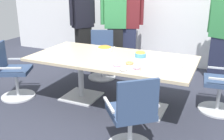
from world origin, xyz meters
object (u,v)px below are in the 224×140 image
at_px(conference_table, 112,65).
at_px(person_standing_1, 115,23).
at_px(office_chair_0, 132,118).
at_px(office_chair_1, 224,85).
at_px(donut_platter, 127,67).
at_px(person_standing_0, 83,23).
at_px(office_chair_2, 102,57).
at_px(snack_bowl_chips_orange, 105,49).
at_px(plate_stack, 174,66).
at_px(person_standing_2, 129,23).
at_px(snack_bowl_chips_yellow, 140,54).
at_px(office_chair_3, 12,74).
at_px(person_standing_3, 223,33).

height_order(conference_table, person_standing_1, person_standing_1).
relative_size(conference_table, office_chair_0, 2.64).
bearing_deg(office_chair_1, donut_platter, 118.44).
xyz_separation_m(person_standing_0, donut_platter, (1.79, -1.97, -0.17)).
relative_size(office_chair_2, snack_bowl_chips_orange, 3.82).
bearing_deg(office_chair_1, plate_stack, 122.14).
bearing_deg(office_chair_0, office_chair_2, 84.17).
relative_size(person_standing_2, snack_bowl_chips_yellow, 10.85).
distance_m(office_chair_1, office_chair_3, 3.25).
relative_size(office_chair_3, person_standing_1, 0.49).
bearing_deg(office_chair_2, conference_table, 101.20).
bearing_deg(snack_bowl_chips_yellow, snack_bowl_chips_orange, 174.34).
relative_size(person_standing_0, snack_bowl_chips_orange, 7.50).
distance_m(office_chair_2, office_chair_3, 1.70).
xyz_separation_m(conference_table, office_chair_3, (-1.56, -0.44, -0.22)).
relative_size(person_standing_0, person_standing_1, 0.95).
distance_m(donut_platter, plate_stack, 0.63).
relative_size(office_chair_0, snack_bowl_chips_orange, 3.82).
xyz_separation_m(conference_table, snack_bowl_chips_orange, (-0.24, 0.25, 0.17)).
bearing_deg(person_standing_1, donut_platter, 93.71).
relative_size(office_chair_1, plate_stack, 4.27).
height_order(office_chair_1, person_standing_1, person_standing_1).
relative_size(office_chair_1, donut_platter, 2.41).
xyz_separation_m(snack_bowl_chips_orange, donut_platter, (0.62, -0.64, -0.03)).
relative_size(snack_bowl_chips_yellow, donut_platter, 0.45).
distance_m(snack_bowl_chips_orange, snack_bowl_chips_yellow, 0.62).
bearing_deg(donut_platter, plate_stack, 29.78).
bearing_deg(snack_bowl_chips_yellow, person_standing_3, 55.19).
relative_size(office_chair_2, person_standing_2, 0.49).
xyz_separation_m(conference_table, plate_stack, (0.93, -0.08, 0.14)).
height_order(office_chair_1, snack_bowl_chips_orange, office_chair_1).
bearing_deg(person_standing_3, person_standing_1, 29.01).
relative_size(office_chair_0, plate_stack, 4.27).
xyz_separation_m(office_chair_0, office_chair_1, (0.88, 1.43, 0.00)).
height_order(person_standing_2, snack_bowl_chips_orange, person_standing_2).
bearing_deg(conference_table, snack_bowl_chips_orange, 134.03).
height_order(person_standing_1, plate_stack, person_standing_1).
relative_size(office_chair_0, office_chair_3, 1.00).
bearing_deg(plate_stack, person_standing_0, 144.78).
xyz_separation_m(snack_bowl_chips_yellow, donut_platter, (0.01, -0.58, -0.03)).
height_order(snack_bowl_chips_orange, snack_bowl_chips_yellow, snack_bowl_chips_orange).
relative_size(office_chair_3, snack_bowl_chips_orange, 3.82).
distance_m(office_chair_0, person_standing_0, 3.37).
height_order(person_standing_3, snack_bowl_chips_orange, person_standing_3).
height_order(person_standing_1, snack_bowl_chips_orange, person_standing_1).
xyz_separation_m(conference_table, office_chair_0, (0.69, -1.01, -0.22)).
xyz_separation_m(snack_bowl_chips_yellow, plate_stack, (0.56, -0.27, -0.03)).
bearing_deg(person_standing_0, person_standing_1, 121.15).
bearing_deg(snack_bowl_chips_orange, donut_platter, -45.73).
relative_size(office_chair_2, person_standing_0, 0.51).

